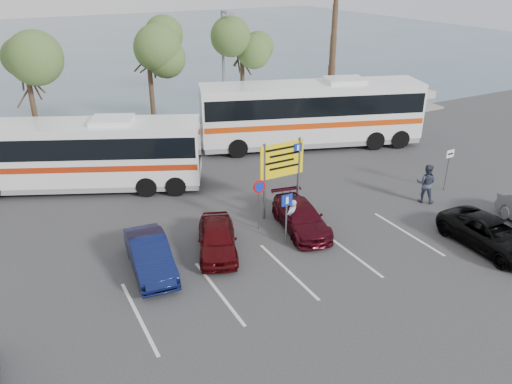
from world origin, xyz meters
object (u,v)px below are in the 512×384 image
car_red (217,238)px  car_maroon (301,217)px  street_lamp_right (224,72)px  suv_black (492,234)px  pedestrian_near (292,217)px  direction_sign (282,165)px  coach_bus_right (311,116)px  pedestrian_far (426,183)px  car_blue (150,255)px  coach_bus_left (80,157)px

car_red → car_maroon: bearing=21.5°
street_lamp_right → suv_black: 17.93m
pedestrian_near → direction_sign: bearing=-127.5°
car_maroon → suv_black: bearing=-28.7°
car_maroon → car_red: (-4.00, 0.00, 0.04)m
car_maroon → car_red: car_red is taller
coach_bus_right → car_maroon: 11.19m
suv_black → pedestrian_far: pedestrian_far is taller
car_blue → pedestrian_near: pedestrian_near is taller
car_blue → pedestrian_far: 13.65m
car_blue → suv_black: bearing=-15.4°
street_lamp_right → coach_bus_left: bearing=-162.4°
coach_bus_right → car_red: size_ratio=3.70×
street_lamp_right → direction_sign: size_ratio=2.23×
pedestrian_far → suv_black: bearing=127.6°
car_maroon → pedestrian_far: pedestrian_far is taller
street_lamp_right → coach_bus_left: street_lamp_right is taller
direction_sign → car_blue: bearing=-165.9°
direction_sign → car_blue: direction_sign is taller
coach_bus_left → pedestrian_far: coach_bus_left is taller
car_maroon → suv_black: 7.81m
car_blue → car_maroon: size_ratio=0.97×
street_lamp_right → pedestrian_near: bearing=-101.9°
direction_sign → car_maroon: bearing=-90.1°
street_lamp_right → car_red: (-6.00, -12.02, -3.96)m
car_blue → suv_black: 13.72m
coach_bus_left → coach_bus_right: 14.00m
coach_bus_right → pedestrian_near: 11.58m
direction_sign → car_red: bearing=-157.0°
coach_bus_right → car_blue: 16.09m
direction_sign → pedestrian_far: 7.35m
direction_sign → coach_bus_left: 10.49m
coach_bus_left → suv_black: (13.50, -14.00, -1.12)m
car_maroon → car_blue: bearing=-168.9°
coach_bus_left → pedestrian_near: 11.50m
street_lamp_right → car_blue: street_lamp_right is taller
direction_sign → suv_black: size_ratio=0.80×
coach_bus_right → car_maroon: (-6.50, -9.00, -1.38)m
street_lamp_right → coach_bus_left: 10.37m
direction_sign → coach_bus_right: coach_bus_right is taller
car_maroon → car_red: bearing=-168.9°
coach_bus_left → pedestrian_far: bearing=-33.5°
street_lamp_right → suv_black: (4.00, -17.02, -3.98)m
pedestrian_near → pedestrian_far: pedestrian_far is taller
direction_sign → coach_bus_right: bearing=48.3°
car_blue → suv_black: (12.77, -5.00, -0.03)m
coach_bus_right → pedestrian_near: bearing=-127.7°
suv_black → pedestrian_far: 4.60m
direction_sign → coach_bus_right: 9.78m
pedestrian_near → pedestrian_far: bearing=156.6°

